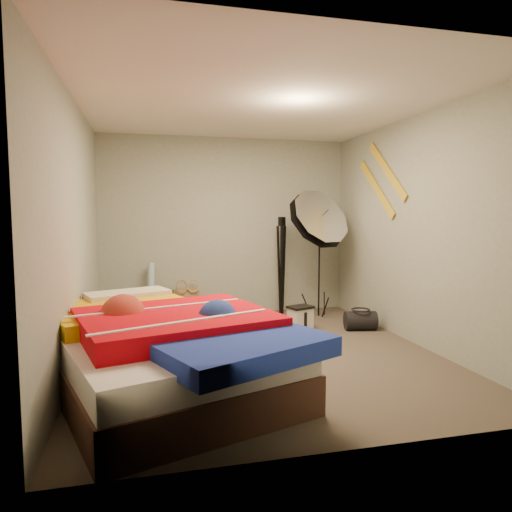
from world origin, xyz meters
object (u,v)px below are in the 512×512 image
object	(u,v)px
tote_bag	(186,303)
camera_tripod	(282,259)
wrapping_roll	(151,292)
duffel_bag	(360,321)
bed	(163,348)
photo_umbrella	(316,221)
camera_case	(300,319)

from	to	relation	value
tote_bag	camera_tripod	world-z (taller)	camera_tripod
wrapping_roll	duffel_bag	bearing A→B (deg)	-24.68
bed	photo_umbrella	xyz separation A→B (m)	(2.12, 2.07, 1.00)
camera_tripod	photo_umbrella	bearing A→B (deg)	-46.02
tote_bag	wrapping_roll	size ratio (longest dim) A/B	0.50
tote_bag	bed	size ratio (longest dim) A/B	0.14
duffel_bag	bed	world-z (taller)	bed
wrapping_roll	camera_case	distance (m)	2.04
camera_tripod	duffel_bag	bearing A→B (deg)	-58.12
tote_bag	wrapping_roll	world-z (taller)	wrapping_roll
wrapping_roll	photo_umbrella	xyz separation A→B (m)	(2.19, -0.43, 0.94)
wrapping_roll	camera_tripod	size ratio (longest dim) A/B	0.56
camera_case	photo_umbrella	distance (m)	1.37
photo_umbrella	wrapping_roll	bearing A→B (deg)	168.88
photo_umbrella	bed	bearing A→B (deg)	-135.70
duffel_bag	bed	distance (m)	2.79
wrapping_roll	camera_tripod	world-z (taller)	camera_tripod
duffel_bag	bed	bearing A→B (deg)	-140.69
bed	camera_tripod	distance (m)	3.05
wrapping_roll	photo_umbrella	world-z (taller)	photo_umbrella
photo_umbrella	camera_tripod	xyz separation A→B (m)	(-0.37, 0.38, -0.53)
camera_case	bed	xyz separation A→B (m)	(-1.72, -1.54, 0.20)
duffel_bag	camera_tripod	size ratio (longest dim) A/B	0.27
tote_bag	camera_case	bearing A→B (deg)	-61.28
bed	camera_tripod	size ratio (longest dim) A/B	1.94
tote_bag	camera_case	distance (m)	1.70
duffel_bag	bed	size ratio (longest dim) A/B	0.14
camera_case	photo_umbrella	bearing A→B (deg)	32.75
tote_bag	camera_tripod	bearing A→B (deg)	-28.79
wrapping_roll	bed	size ratio (longest dim) A/B	0.29
duffel_bag	photo_umbrella	bearing A→B (deg)	124.14
camera_tripod	bed	bearing A→B (deg)	-125.55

